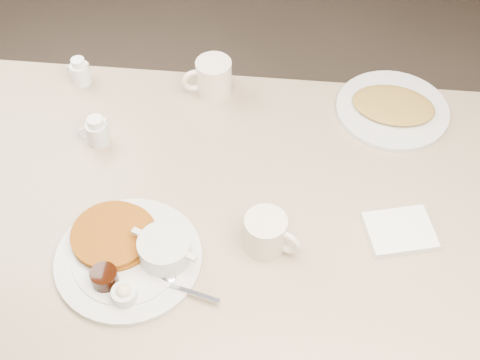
# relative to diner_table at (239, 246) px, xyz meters

# --- Properties ---
(diner_table) EXTENTS (1.50, 0.90, 0.75)m
(diner_table) POSITION_rel_diner_table_xyz_m (0.00, 0.00, 0.00)
(diner_table) COLOR tan
(diner_table) RESTS_ON ground
(main_plate) EXTENTS (0.42, 0.42, 0.07)m
(main_plate) POSITION_rel_diner_table_xyz_m (-0.21, -0.17, 0.19)
(main_plate) COLOR silver
(main_plate) RESTS_ON diner_table
(coffee_mug_near) EXTENTS (0.14, 0.12, 0.09)m
(coffee_mug_near) POSITION_rel_diner_table_xyz_m (0.07, -0.10, 0.22)
(coffee_mug_near) COLOR silver
(coffee_mug_near) RESTS_ON diner_table
(napkin) EXTENTS (0.17, 0.15, 0.02)m
(napkin) POSITION_rel_diner_table_xyz_m (0.37, -0.04, 0.18)
(napkin) COLOR white
(napkin) RESTS_ON diner_table
(coffee_mug_far) EXTENTS (0.15, 0.12, 0.10)m
(coffee_mug_far) POSITION_rel_diner_table_xyz_m (-0.11, 0.38, 0.22)
(coffee_mug_far) COLOR white
(coffee_mug_far) RESTS_ON diner_table
(creamer_left) EXTENTS (0.08, 0.06, 0.08)m
(creamer_left) POSITION_rel_diner_table_xyz_m (-0.37, 0.17, 0.21)
(creamer_left) COLOR silver
(creamer_left) RESTS_ON diner_table
(creamer_right) EXTENTS (0.08, 0.06, 0.08)m
(creamer_right) POSITION_rel_diner_table_xyz_m (-0.47, 0.38, 0.21)
(creamer_right) COLOR white
(creamer_right) RESTS_ON diner_table
(hash_plate) EXTENTS (0.34, 0.34, 0.04)m
(hash_plate) POSITION_rel_diner_table_xyz_m (0.37, 0.35, 0.18)
(hash_plate) COLOR beige
(hash_plate) RESTS_ON diner_table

